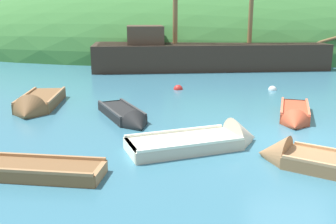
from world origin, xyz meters
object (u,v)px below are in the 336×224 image
(rowboat_center, at_px, (12,171))
(rowboat_portside, at_px, (207,143))
(rowboat_near_dock, at_px, (321,165))
(buoy_white, at_px, (272,90))
(sailing_ship, at_px, (206,59))
(rowboat_outer_right, at_px, (126,117))
(rowboat_far, at_px, (37,105))
(buoy_red, at_px, (178,89))
(rowboat_outer_left, at_px, (294,116))

(rowboat_center, bearing_deg, rowboat_portside, -150.42)
(rowboat_portside, distance_m, rowboat_near_dock, 2.90)
(buoy_white, bearing_deg, rowboat_center, -126.09)
(sailing_ship, relative_size, rowboat_near_dock, 4.68)
(sailing_ship, bearing_deg, rowboat_outer_right, -113.04)
(rowboat_far, relative_size, buoy_red, 8.90)
(rowboat_outer_left, relative_size, rowboat_outer_right, 0.99)
(rowboat_outer_left, xyz_separation_m, rowboat_portside, (-2.96, -2.94, -0.02))
(rowboat_outer_left, relative_size, rowboat_near_dock, 0.86)
(buoy_red, bearing_deg, rowboat_near_dock, -66.61)
(sailing_ship, height_order, rowboat_portside, sailing_ship)
(rowboat_portside, relative_size, rowboat_outer_right, 1.19)
(rowboat_far, bearing_deg, rowboat_outer_right, 62.73)
(rowboat_portside, relative_size, rowboat_far, 1.00)
(rowboat_center, bearing_deg, buoy_red, -104.85)
(sailing_ship, distance_m, rowboat_center, 17.66)
(rowboat_portside, relative_size, buoy_red, 8.86)
(buoy_red, bearing_deg, rowboat_center, -107.15)
(rowboat_outer_left, bearing_deg, sailing_ship, -154.10)
(rowboat_outer_right, bearing_deg, buoy_white, 103.69)
(rowboat_portside, distance_m, rowboat_center, 4.91)
(sailing_ship, bearing_deg, rowboat_far, -129.99)
(sailing_ship, relative_size, rowboat_outer_left, 5.42)
(rowboat_far, distance_m, buoy_white, 10.41)
(rowboat_far, bearing_deg, buoy_white, 106.57)
(rowboat_near_dock, distance_m, buoy_red, 9.80)
(rowboat_outer_right, bearing_deg, buoy_red, 134.69)
(sailing_ship, distance_m, buoy_white, 7.52)
(rowboat_center, distance_m, buoy_white, 12.67)
(rowboat_outer_left, distance_m, rowboat_center, 8.97)
(rowboat_center, relative_size, buoy_red, 8.48)
(rowboat_far, distance_m, rowboat_center, 6.11)
(rowboat_outer_right, distance_m, buoy_red, 5.57)
(rowboat_outer_left, relative_size, rowboat_center, 0.87)
(sailing_ship, distance_m, rowboat_portside, 14.85)
(sailing_ship, bearing_deg, rowboat_center, -115.10)
(sailing_ship, xyz_separation_m, buoy_red, (-1.34, -7.13, -0.58))
(rowboat_outer_right, bearing_deg, rowboat_far, -139.11)
(rowboat_near_dock, xyz_separation_m, buoy_white, (0.50, 9.27, -0.09))
(rowboat_outer_right, height_order, buoy_white, rowboat_outer_right)
(rowboat_near_dock, xyz_separation_m, rowboat_center, (-6.96, -0.97, -0.01))
(rowboat_portside, distance_m, buoy_red, 7.82)
(rowboat_outer_right, height_order, rowboat_near_dock, rowboat_near_dock)
(rowboat_far, distance_m, buoy_red, 6.53)
(rowboat_outer_left, distance_m, buoy_white, 5.05)
(rowboat_near_dock, height_order, buoy_red, rowboat_near_dock)
(rowboat_outer_left, height_order, buoy_white, rowboat_outer_left)
(rowboat_outer_left, xyz_separation_m, rowboat_outer_right, (-5.66, -0.61, -0.02))
(sailing_ship, height_order, rowboat_outer_right, sailing_ship)
(rowboat_outer_left, height_order, rowboat_near_dock, rowboat_near_dock)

